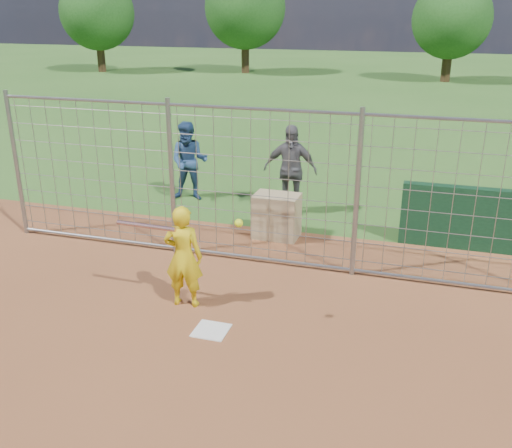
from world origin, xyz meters
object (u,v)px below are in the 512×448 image
(batter, at_px, (183,257))
(bystander_a, at_px, (189,161))
(equipment_bin, at_px, (277,216))
(bystander_b, at_px, (290,170))

(batter, xyz_separation_m, bystander_a, (-1.78, 4.36, 0.11))
(bystander_a, relative_size, equipment_bin, 2.10)
(batter, relative_size, bystander_a, 0.87)
(bystander_b, height_order, equipment_bin, bystander_b)
(bystander_a, distance_m, equipment_bin, 2.85)
(bystander_a, relative_size, bystander_b, 0.93)
(batter, bearing_deg, equipment_bin, -107.49)
(bystander_a, bearing_deg, batter, -78.60)
(bystander_b, xyz_separation_m, equipment_bin, (0.08, -1.29, -0.51))
(batter, distance_m, equipment_bin, 2.88)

